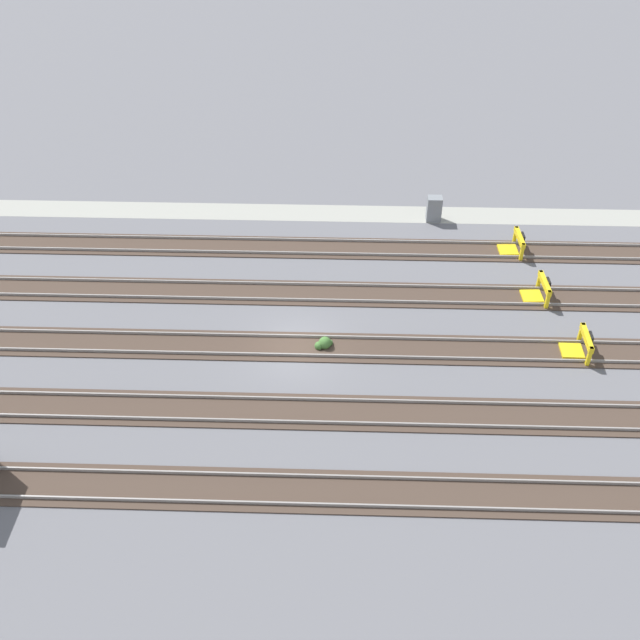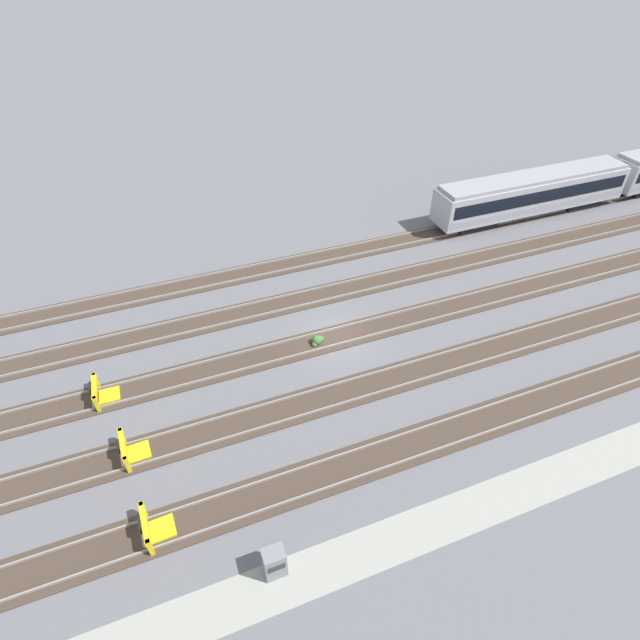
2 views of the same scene
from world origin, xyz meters
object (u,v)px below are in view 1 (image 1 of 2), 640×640
at_px(bumper_stop_nearest_track, 514,245).
at_px(bumper_stop_middle_track, 580,345).
at_px(bumper_stop_near_inner_track, 539,291).
at_px(weed_clump, 324,343).
at_px(electrical_cabinet, 434,209).

bearing_deg(bumper_stop_nearest_track, bumper_stop_middle_track, 100.88).
relative_size(bumper_stop_near_inner_track, bumper_stop_middle_track, 1.00).
bearing_deg(bumper_stop_near_inner_track, weed_clump, 20.93).
distance_m(electrical_cabinet, weed_clump, 13.89).
bearing_deg(bumper_stop_near_inner_track, bumper_stop_middle_track, 104.50).
bearing_deg(bumper_stop_middle_track, bumper_stop_nearest_track, -79.12).
bearing_deg(bumper_stop_middle_track, weed_clump, -0.23).
relative_size(bumper_stop_nearest_track, electrical_cabinet, 1.26).
xyz_separation_m(bumper_stop_near_inner_track, electrical_cabinet, (4.97, -7.88, 0.29)).
bearing_deg(bumper_stop_middle_track, bumper_stop_near_inner_track, -75.50).
bearing_deg(bumper_stop_nearest_track, bumper_stop_near_inner_track, 97.19).
xyz_separation_m(bumper_stop_nearest_track, bumper_stop_middle_track, (-1.71, 8.89, 0.00)).
bearing_deg(bumper_stop_nearest_track, weed_clump, 39.03).
relative_size(bumper_stop_nearest_track, bumper_stop_middle_track, 1.00).
height_order(bumper_stop_nearest_track, bumper_stop_near_inner_track, same).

